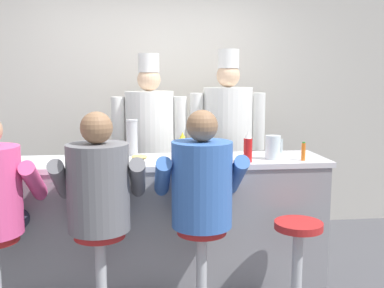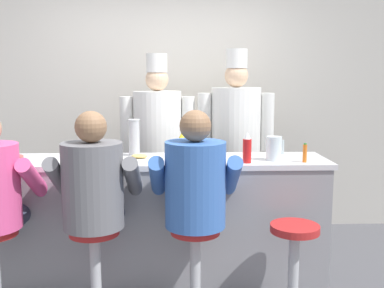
% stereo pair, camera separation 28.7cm
% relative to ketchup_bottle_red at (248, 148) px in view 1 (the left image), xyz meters
% --- Properties ---
extents(wall_back, '(10.00, 0.06, 2.70)m').
position_rel_ketchup_bottle_red_xyz_m(wall_back, '(-0.67, 1.53, 0.25)').
color(wall_back, beige).
rests_on(wall_back, ground_plane).
extents(diner_counter, '(2.65, 0.58, 0.99)m').
position_rel_ketchup_bottle_red_xyz_m(diner_counter, '(-0.67, 0.18, -0.60)').
color(diner_counter, gray).
rests_on(diner_counter, ground_plane).
extents(ketchup_bottle_red, '(0.06, 0.06, 0.23)m').
position_rel_ketchup_bottle_red_xyz_m(ketchup_bottle_red, '(0.00, 0.00, 0.00)').
color(ketchup_bottle_red, red).
rests_on(ketchup_bottle_red, diner_counter).
extents(mustard_bottle_yellow, '(0.06, 0.06, 0.22)m').
position_rel_ketchup_bottle_red_xyz_m(mustard_bottle_yellow, '(-0.48, 0.09, -0.00)').
color(mustard_bottle_yellow, yellow).
rests_on(mustard_bottle_yellow, diner_counter).
extents(hot_sauce_bottle_orange, '(0.03, 0.03, 0.14)m').
position_rel_ketchup_bottle_red_xyz_m(hot_sauce_bottle_orange, '(0.43, 0.01, -0.04)').
color(hot_sauce_bottle_orange, orange).
rests_on(hot_sauce_bottle_orange, diner_counter).
extents(water_pitcher_clear, '(0.14, 0.12, 0.18)m').
position_rel_ketchup_bottle_red_xyz_m(water_pitcher_clear, '(0.22, 0.09, -0.01)').
color(water_pitcher_clear, silver).
rests_on(water_pitcher_clear, diner_counter).
extents(breakfast_plate, '(0.27, 0.27, 0.05)m').
position_rel_ketchup_bottle_red_xyz_m(breakfast_plate, '(-0.81, 0.12, -0.09)').
color(breakfast_plate, white).
rests_on(breakfast_plate, diner_counter).
extents(cereal_bowl, '(0.17, 0.17, 0.06)m').
position_rel_ketchup_bottle_red_xyz_m(cereal_bowl, '(-1.74, 0.02, -0.08)').
color(cereal_bowl, '#B24C47').
rests_on(cereal_bowl, diner_counter).
extents(coffee_mug_white, '(0.13, 0.09, 0.08)m').
position_rel_ketchup_bottle_red_xyz_m(coffee_mug_white, '(-1.07, 0.07, -0.07)').
color(coffee_mug_white, white).
rests_on(coffee_mug_white, diner_counter).
extents(cup_stack_steel, '(0.09, 0.09, 0.30)m').
position_rel_ketchup_bottle_red_xyz_m(cup_stack_steel, '(-0.86, 0.32, 0.04)').
color(cup_stack_steel, '#B7BABF').
rests_on(cup_stack_steel, diner_counter).
extents(diner_seated_grey, '(0.61, 0.60, 1.41)m').
position_rel_ketchup_bottle_red_xyz_m(diner_seated_grey, '(-1.07, -0.33, -0.23)').
color(diner_seated_grey, '#B2B5BA').
rests_on(diner_seated_grey, ground_plane).
extents(diner_seated_blue, '(0.61, 0.61, 1.41)m').
position_rel_ketchup_bottle_red_xyz_m(diner_seated_blue, '(-0.40, -0.33, -0.23)').
color(diner_seated_blue, '#B2B5BA').
rests_on(diner_seated_blue, ground_plane).
extents(empty_stool_round, '(0.33, 0.33, 0.63)m').
position_rel_ketchup_bottle_red_xyz_m(empty_stool_round, '(0.28, -0.36, -0.68)').
color(empty_stool_round, '#B2B5BA').
rests_on(empty_stool_round, ground_plane).
extents(cook_in_whites_near, '(0.72, 0.46, 1.84)m').
position_rel_ketchup_bottle_red_xyz_m(cook_in_whites_near, '(-0.71, 1.05, -0.09)').
color(cook_in_whites_near, '#232328').
rests_on(cook_in_whites_near, ground_plane).
extents(cook_in_whites_far, '(0.74, 0.47, 1.89)m').
position_rel_ketchup_bottle_red_xyz_m(cook_in_whites_far, '(0.05, 1.02, -0.06)').
color(cook_in_whites_far, '#232328').
rests_on(cook_in_whites_far, ground_plane).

